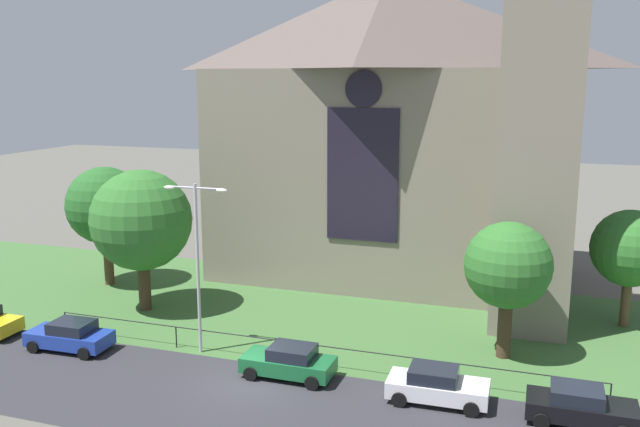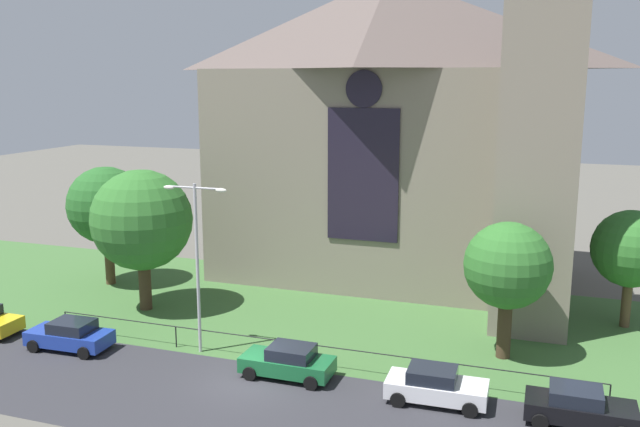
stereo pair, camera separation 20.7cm
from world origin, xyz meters
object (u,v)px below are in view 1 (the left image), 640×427
(streetlamp_near, at_px, (197,247))
(parked_car_blue, at_px, (70,336))
(parked_car_green, at_px, (289,362))
(parked_car_black, at_px, (580,406))
(church_building, at_px, (396,126))
(tree_left_near, at_px, (141,221))
(tree_right_near, at_px, (508,266))
(tree_right_far, at_px, (630,249))
(parked_car_white, at_px, (437,385))
(tree_left_far, at_px, (105,206))

(streetlamp_near, xyz_separation_m, parked_car_blue, (-6.33, -1.84, -4.64))
(parked_car_green, xyz_separation_m, parked_car_black, (12.42, -0.31, 0.00))
(church_building, height_order, tree_left_near, church_building)
(parked_car_blue, bearing_deg, streetlamp_near, -165.90)
(tree_right_near, bearing_deg, tree_right_far, 47.26)
(streetlamp_near, height_order, parked_car_black, streetlamp_near)
(parked_car_green, height_order, parked_car_black, same)
(tree_left_near, xyz_separation_m, parked_car_white, (18.18, -6.24, -4.62))
(tree_right_near, distance_m, streetlamp_near, 14.98)
(tree_left_near, xyz_separation_m, parked_car_black, (23.83, -6.27, -4.62))
(tree_left_far, height_order, parked_car_green, tree_left_far)
(parked_car_blue, distance_m, parked_car_green, 11.59)
(tree_right_near, height_order, tree_right_far, tree_right_near)
(tree_left_far, bearing_deg, parked_car_white, -22.94)
(tree_left_far, height_order, tree_left_near, tree_left_near)
(parked_car_blue, bearing_deg, parked_car_green, -179.46)
(tree_left_far, xyz_separation_m, tree_left_near, (5.07, -3.60, 0.08))
(tree_right_near, xyz_separation_m, streetlamp_near, (-14.35, -4.24, 0.79))
(tree_left_far, bearing_deg, streetlamp_near, -36.29)
(tree_left_near, distance_m, parked_car_black, 25.07)
(tree_right_near, bearing_deg, parked_car_black, -60.50)
(church_building, height_order, tree_left_far, church_building)
(parked_car_white, relative_size, parked_car_black, 1.01)
(tree_left_near, height_order, tree_right_far, tree_left_near)
(tree_right_near, bearing_deg, tree_left_far, 171.08)
(church_building, bearing_deg, parked_car_white, -71.65)
(parked_car_white, bearing_deg, streetlamp_near, 170.95)
(church_building, relative_size, tree_left_near, 3.13)
(tree_right_near, bearing_deg, parked_car_blue, -163.63)
(tree_left_near, bearing_deg, tree_right_near, -1.16)
(tree_right_far, distance_m, parked_car_white, 15.33)
(church_building, distance_m, tree_left_far, 19.72)
(tree_left_near, bearing_deg, church_building, 43.17)
(parked_car_blue, height_order, parked_car_green, same)
(parked_car_green, bearing_deg, tree_left_far, -29.81)
(parked_car_green, bearing_deg, parked_car_white, 177.93)
(tree_left_near, relative_size, tree_right_near, 1.23)
(tree_left_near, bearing_deg, parked_car_green, -27.55)
(parked_car_blue, bearing_deg, church_building, -126.75)
(parked_car_white, bearing_deg, tree_right_near, 66.58)
(parked_car_green, bearing_deg, parked_car_black, 178.87)
(church_building, xyz_separation_m, parked_car_black, (11.54, -17.80, -9.53))
(church_building, distance_m, parked_car_blue, 23.89)
(tree_left_near, relative_size, parked_car_white, 1.96)
(tree_right_far, xyz_separation_m, parked_car_white, (-8.35, -12.33, -3.63))
(tree_right_far, height_order, parked_car_blue, tree_right_far)
(tree_left_near, xyz_separation_m, parked_car_green, (11.42, -5.96, -4.62))
(parked_car_green, relative_size, parked_car_black, 1.00)
(parked_car_green, relative_size, parked_car_white, 0.99)
(tree_right_near, relative_size, streetlamp_near, 0.79)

